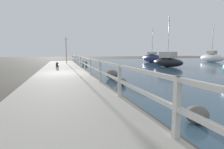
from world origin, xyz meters
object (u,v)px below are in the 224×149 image
(dock_lamp, at_px, (66,43))
(sailboat_black, at_px, (168,61))
(sailboat_white, at_px, (212,57))
(sailboat_navy, at_px, (152,58))
(mooring_bollard, at_px, (57,65))

(dock_lamp, xyz_separation_m, sailboat_black, (11.35, -6.24, -2.20))
(dock_lamp, height_order, sailboat_white, sailboat_white)
(sailboat_white, bearing_deg, sailboat_navy, 176.70)
(mooring_bollard, height_order, sailboat_navy, sailboat_navy)
(sailboat_white, distance_m, sailboat_navy, 11.09)
(sailboat_white, distance_m, sailboat_black, 15.22)
(mooring_bollard, distance_m, sailboat_navy, 17.26)
(sailboat_navy, bearing_deg, sailboat_black, -110.82)
(sailboat_white, bearing_deg, mooring_bollard, -160.61)
(mooring_bollard, distance_m, dock_lamp, 7.01)
(dock_lamp, height_order, sailboat_black, sailboat_black)
(sailboat_white, bearing_deg, dock_lamp, -174.51)
(mooring_bollard, distance_m, sailboat_black, 12.43)
(mooring_bollard, xyz_separation_m, sailboat_white, (25.97, 7.20, 0.30))
(sailboat_black, bearing_deg, dock_lamp, 140.91)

